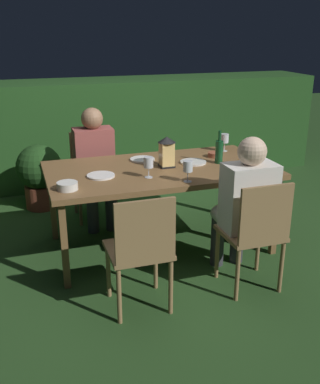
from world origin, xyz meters
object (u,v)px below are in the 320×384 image
at_px(person_in_rust, 95,161).
at_px(wine_glass_c, 225,139).
at_px(chair_side_left_b, 256,231).
at_px(green_bottle_on_table, 219,151).
at_px(bowl_olives, 215,154).
at_px(dining_table, 160,173).
at_px(bowl_bread, 67,186).
at_px(wine_glass_b, 148,163).
at_px(chair_side_right_a, 93,170).
at_px(plate_c, 193,162).
at_px(person_in_cream, 244,202).
at_px(potted_plant_corner, 40,173).
at_px(plate_a, 142,159).
at_px(side_table, 40,151).
at_px(lantern_centerpiece, 167,150).
at_px(plate_d, 242,167).
at_px(wine_glass_a, 188,167).
at_px(ice_bucket, 37,126).
at_px(plate_b, 101,176).
at_px(chair_side_left_a, 141,248).

height_order(person_in_rust, wine_glass_c, person_in_rust).
distance_m(chair_side_left_b, green_bottle_on_table, 0.96).
bearing_deg(bowl_olives, dining_table, -164.02).
distance_m(dining_table, bowl_bread, 0.88).
distance_m(green_bottle_on_table, wine_glass_b, 0.73).
height_order(chair_side_right_a, plate_c, chair_side_right_a).
height_order(wine_glass_b, wine_glass_c, same).
height_order(person_in_cream, wine_glass_b, person_in_cream).
height_order(green_bottle_on_table, potted_plant_corner, green_bottle_on_table).
distance_m(person_in_rust, plate_a, 0.57).
xyz_separation_m(plate_a, bowl_bread, (-0.74, -0.58, 0.02)).
bearing_deg(side_table, lantern_centerpiece, -65.67).
xyz_separation_m(person_in_cream, lantern_centerpiece, (-0.37, 0.72, 0.25)).
relative_size(chair_side_left_b, bowl_bread, 5.58).
bearing_deg(person_in_rust, chair_side_right_a, 90.00).
bearing_deg(potted_plant_corner, plate_d, -42.94).
bearing_deg(bowl_bread, lantern_centerpiece, 19.88).
bearing_deg(bowl_olives, green_bottle_on_table, -104.42).
height_order(wine_glass_a, side_table, wine_glass_a).
height_order(wine_glass_c, plate_a, wine_glass_c).
bearing_deg(plate_d, person_in_cream, -115.19).
distance_m(person_in_rust, ice_bucket, 1.46).
xyz_separation_m(chair_side_left_b, plate_d, (0.24, 0.70, 0.26)).
distance_m(wine_glass_c, plate_b, 1.36).
bearing_deg(side_table, plate_c, -59.56).
xyz_separation_m(chair_side_right_a, plate_d, (1.10, -1.12, 0.26)).
relative_size(wine_glass_c, plate_c, 0.73).
distance_m(chair_side_left_b, lantern_centerpiece, 1.07).
bearing_deg(ice_bucket, person_in_rust, -71.95).
relative_size(person_in_rust, plate_d, 5.64).
distance_m(bowl_olives, potted_plant_corner, 1.93).
bearing_deg(chair_side_left_a, plate_d, 32.40).
relative_size(plate_a, bowl_olives, 1.78).
relative_size(wine_glass_b, bowl_bread, 1.08).
bearing_deg(potted_plant_corner, green_bottle_on_table, -41.69).
bearing_deg(bowl_olives, wine_glass_b, -152.65).
relative_size(chair_side_right_a, wine_glass_b, 5.15).
xyz_separation_m(person_in_rust, potted_plant_corner, (-0.51, 0.58, -0.25)).
bearing_deg(person_in_rust, potted_plant_corner, 131.44).
relative_size(dining_table, chair_side_right_a, 2.21).
distance_m(chair_side_left_a, green_bottle_on_table, 1.36).
distance_m(plate_c, ice_bucket, 2.38).
bearing_deg(plate_d, side_table, 123.90).
xyz_separation_m(chair_side_left_a, ice_bucket, (-0.45, 3.01, 0.25)).
bearing_deg(wine_glass_a, side_table, 111.09).
relative_size(wine_glass_c, plate_d, 0.83).
relative_size(lantern_centerpiece, wine_glass_b, 1.57).
height_order(bowl_olives, side_table, bowl_olives).
xyz_separation_m(person_in_cream, plate_b, (-0.96, 0.63, 0.11)).
bearing_deg(dining_table, plate_d, -17.36).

